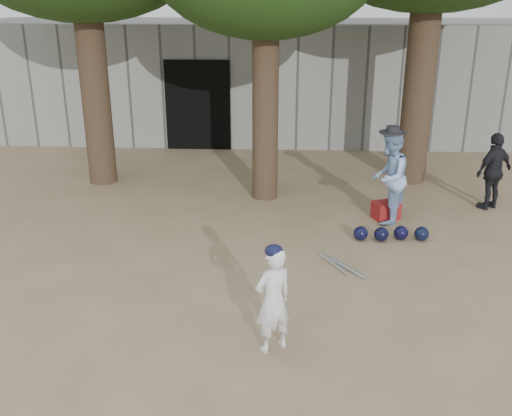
# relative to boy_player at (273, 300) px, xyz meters

# --- Properties ---
(ground) EXTENTS (70.00, 70.00, 0.00)m
(ground) POSITION_rel_boy_player_xyz_m (-0.88, 0.86, -0.60)
(ground) COLOR #937C5E
(ground) RESTS_ON ground
(boy_player) EXTENTS (0.53, 0.48, 1.20)m
(boy_player) POSITION_rel_boy_player_xyz_m (0.00, 0.00, 0.00)
(boy_player) COLOR white
(boy_player) RESTS_ON ground
(spectator_blue) EXTENTS (0.85, 0.94, 1.59)m
(spectator_blue) POSITION_rel_boy_player_xyz_m (1.83, 3.86, 0.19)
(spectator_blue) COLOR #92B2E2
(spectator_blue) RESTS_ON ground
(spectator_dark) EXTENTS (0.88, 0.72, 1.40)m
(spectator_dark) POSITION_rel_boy_player_xyz_m (3.82, 4.64, 0.10)
(spectator_dark) COLOR black
(spectator_dark) RESTS_ON ground
(red_bag) EXTENTS (0.51, 0.45, 0.30)m
(red_bag) POSITION_rel_boy_player_xyz_m (1.85, 4.02, -0.45)
(red_bag) COLOR maroon
(red_bag) RESTS_ON ground
(back_building) EXTENTS (16.00, 5.24, 3.00)m
(back_building) POSITION_rel_boy_player_xyz_m (-0.88, 11.19, 0.90)
(back_building) COLOR gray
(back_building) RESTS_ON ground
(helmet_row) EXTENTS (1.19, 0.31, 0.23)m
(helmet_row) POSITION_rel_boy_player_xyz_m (1.79, 3.06, -0.49)
(helmet_row) COLOR black
(helmet_row) RESTS_ON ground
(bat_pile) EXTENTS (0.61, 0.76, 0.06)m
(bat_pile) POSITION_rel_boy_player_xyz_m (0.92, 2.04, -0.57)
(bat_pile) COLOR silver
(bat_pile) RESTS_ON ground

